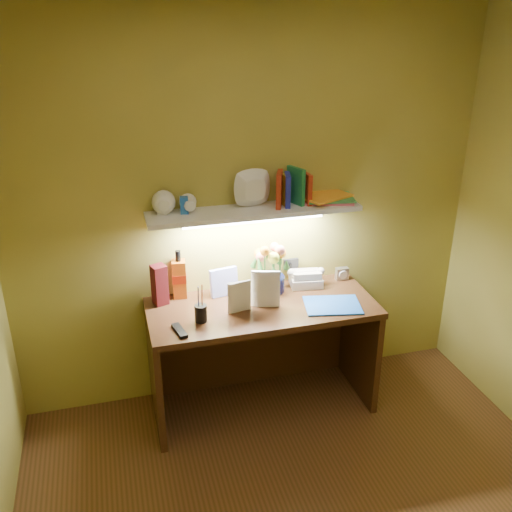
% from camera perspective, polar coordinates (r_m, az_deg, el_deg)
% --- Properties ---
extents(desk, '(1.40, 0.60, 0.75)m').
position_cam_1_polar(desk, '(3.70, 0.60, -10.05)').
color(desk, '#3B2310').
rests_on(desk, ground).
extents(flower_bouquet, '(0.26, 0.26, 0.34)m').
position_cam_1_polar(flower_bouquet, '(3.61, 1.35, -1.01)').
color(flower_bouquet, '#080E35').
rests_on(flower_bouquet, desk).
extents(telephone, '(0.22, 0.18, 0.12)m').
position_cam_1_polar(telephone, '(3.74, 5.02, -2.09)').
color(telephone, beige).
rests_on(telephone, desk).
extents(desk_clock, '(0.08, 0.04, 0.08)m').
position_cam_1_polar(desk_clock, '(3.86, 8.58, -1.75)').
color(desk_clock, '#ADACB1').
rests_on(desk_clock, desk).
extents(whisky_bottle, '(0.09, 0.09, 0.31)m').
position_cam_1_polar(whisky_bottle, '(3.57, -7.70, -1.80)').
color(whisky_bottle, '#B8530F').
rests_on(whisky_bottle, desk).
extents(whisky_box, '(0.10, 0.10, 0.26)m').
position_cam_1_polar(whisky_box, '(3.52, -9.62, -2.85)').
color(whisky_box, '#5B1216').
rests_on(whisky_box, desk).
extents(pen_cup, '(0.08, 0.08, 0.18)m').
position_cam_1_polar(pen_cup, '(3.31, -5.56, -5.17)').
color(pen_cup, black).
rests_on(pen_cup, desk).
extents(art_card, '(0.18, 0.07, 0.18)m').
position_cam_1_polar(art_card, '(3.60, -3.23, -2.61)').
color(art_card, silver).
rests_on(art_card, desk).
extents(tv_remote, '(0.07, 0.17, 0.02)m').
position_cam_1_polar(tv_remote, '(3.26, -7.65, -7.39)').
color(tv_remote, black).
rests_on(tv_remote, desk).
extents(blue_folder, '(0.38, 0.31, 0.01)m').
position_cam_1_polar(blue_folder, '(3.53, 7.65, -4.90)').
color(blue_folder, blue).
rests_on(blue_folder, desk).
extents(desk_book_a, '(0.15, 0.03, 0.20)m').
position_cam_1_polar(desk_book_a, '(3.37, -2.85, -4.33)').
color(desk_book_a, white).
rests_on(desk_book_a, desk).
extents(desk_book_b, '(0.17, 0.07, 0.24)m').
position_cam_1_polar(desk_book_b, '(3.44, -0.49, -3.28)').
color(desk_book_b, white).
rests_on(desk_book_b, desk).
extents(wall_shelf, '(1.32, 0.34, 0.26)m').
position_cam_1_polar(wall_shelf, '(3.44, 0.08, 5.19)').
color(wall_shelf, white).
rests_on(wall_shelf, ground).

